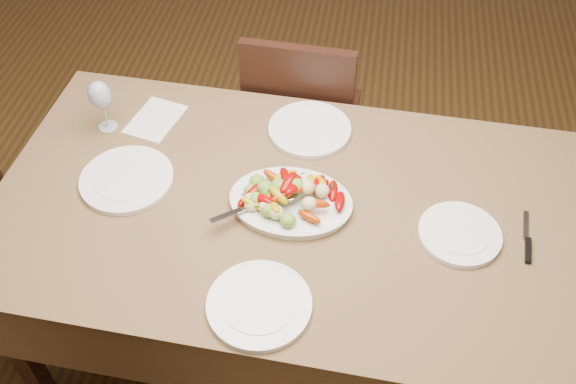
{
  "coord_description": "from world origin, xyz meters",
  "views": [
    {
      "loc": [
        0.41,
        -1.52,
        2.24
      ],
      "look_at": [
        0.21,
        -0.23,
        0.82
      ],
      "focal_mm": 40.0,
      "sensor_mm": 36.0,
      "label": 1
    }
  ],
  "objects_px": {
    "dining_table": "(288,277)",
    "plate_far": "(310,129)",
    "plate_left": "(127,180)",
    "wine_glass": "(102,104)",
    "plate_right": "(460,234)",
    "chair_far": "(305,117)",
    "serving_platter": "(291,203)",
    "plate_near": "(259,305)"
  },
  "relations": [
    {
      "from": "chair_far",
      "to": "plate_far",
      "type": "relative_size",
      "value": 3.34
    },
    {
      "from": "chair_far",
      "to": "serving_platter",
      "type": "distance_m",
      "value": 0.81
    },
    {
      "from": "plate_far",
      "to": "dining_table",
      "type": "bearing_deg",
      "value": -93.44
    },
    {
      "from": "plate_left",
      "to": "plate_far",
      "type": "bearing_deg",
      "value": 30.94
    },
    {
      "from": "dining_table",
      "to": "plate_far",
      "type": "distance_m",
      "value": 0.52
    },
    {
      "from": "plate_left",
      "to": "serving_platter",
      "type": "bearing_deg",
      "value": -2.51
    },
    {
      "from": "serving_platter",
      "to": "wine_glass",
      "type": "height_order",
      "value": "wine_glass"
    },
    {
      "from": "dining_table",
      "to": "chair_far",
      "type": "xyz_separation_m",
      "value": [
        -0.04,
        0.75,
        0.1
      ]
    },
    {
      "from": "plate_right",
      "to": "plate_far",
      "type": "distance_m",
      "value": 0.63
    },
    {
      "from": "chair_far",
      "to": "wine_glass",
      "type": "xyz_separation_m",
      "value": [
        -0.63,
        -0.49,
        0.39
      ]
    },
    {
      "from": "chair_far",
      "to": "dining_table",
      "type": "bearing_deg",
      "value": 96.27
    },
    {
      "from": "dining_table",
      "to": "wine_glass",
      "type": "distance_m",
      "value": 0.87
    },
    {
      "from": "plate_far",
      "to": "wine_glass",
      "type": "relative_size",
      "value": 1.39
    },
    {
      "from": "serving_platter",
      "to": "plate_left",
      "type": "bearing_deg",
      "value": 177.49
    },
    {
      "from": "serving_platter",
      "to": "plate_right",
      "type": "relative_size",
      "value": 1.5
    },
    {
      "from": "dining_table",
      "to": "wine_glass",
      "type": "relative_size",
      "value": 8.98
    },
    {
      "from": "plate_left",
      "to": "wine_glass",
      "type": "xyz_separation_m",
      "value": [
        -0.15,
        0.24,
        0.09
      ]
    },
    {
      "from": "plate_right",
      "to": "plate_far",
      "type": "relative_size",
      "value": 0.86
    },
    {
      "from": "chair_far",
      "to": "plate_left",
      "type": "distance_m",
      "value": 0.92
    },
    {
      "from": "serving_platter",
      "to": "plate_left",
      "type": "relative_size",
      "value": 1.23
    },
    {
      "from": "dining_table",
      "to": "plate_left",
      "type": "bearing_deg",
      "value": 177.46
    },
    {
      "from": "plate_far",
      "to": "chair_far",
      "type": "bearing_deg",
      "value": 99.23
    },
    {
      "from": "plate_right",
      "to": "wine_glass",
      "type": "bearing_deg",
      "value": 165.66
    },
    {
      "from": "plate_left",
      "to": "plate_right",
      "type": "distance_m",
      "value": 1.04
    },
    {
      "from": "plate_far",
      "to": "wine_glass",
      "type": "height_order",
      "value": "wine_glass"
    },
    {
      "from": "serving_platter",
      "to": "plate_near",
      "type": "relative_size",
      "value": 1.28
    },
    {
      "from": "chair_far",
      "to": "wine_glass",
      "type": "distance_m",
      "value": 0.88
    },
    {
      "from": "plate_right",
      "to": "plate_far",
      "type": "xyz_separation_m",
      "value": [
        -0.5,
        0.39,
        0.0
      ]
    },
    {
      "from": "plate_left",
      "to": "plate_near",
      "type": "xyz_separation_m",
      "value": [
        0.5,
        -0.39,
        0.0
      ]
    },
    {
      "from": "dining_table",
      "to": "plate_far",
      "type": "relative_size",
      "value": 6.47
    },
    {
      "from": "plate_right",
      "to": "plate_near",
      "type": "bearing_deg",
      "value": -148.5
    },
    {
      "from": "dining_table",
      "to": "plate_left",
      "type": "relative_size",
      "value": 6.2
    },
    {
      "from": "serving_platter",
      "to": "wine_glass",
      "type": "bearing_deg",
      "value": 158.89
    },
    {
      "from": "plate_left",
      "to": "plate_far",
      "type": "distance_m",
      "value": 0.63
    },
    {
      "from": "wine_glass",
      "to": "serving_platter",
      "type": "bearing_deg",
      "value": -21.11
    },
    {
      "from": "plate_far",
      "to": "plate_near",
      "type": "height_order",
      "value": "same"
    },
    {
      "from": "plate_left",
      "to": "wine_glass",
      "type": "relative_size",
      "value": 1.45
    },
    {
      "from": "chair_far",
      "to": "wine_glass",
      "type": "relative_size",
      "value": 4.64
    },
    {
      "from": "chair_far",
      "to": "serving_platter",
      "type": "relative_size",
      "value": 2.6
    },
    {
      "from": "dining_table",
      "to": "plate_left",
      "type": "distance_m",
      "value": 0.65
    },
    {
      "from": "serving_platter",
      "to": "plate_near",
      "type": "bearing_deg",
      "value": -94.48
    },
    {
      "from": "plate_right",
      "to": "wine_glass",
      "type": "height_order",
      "value": "wine_glass"
    }
  ]
}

